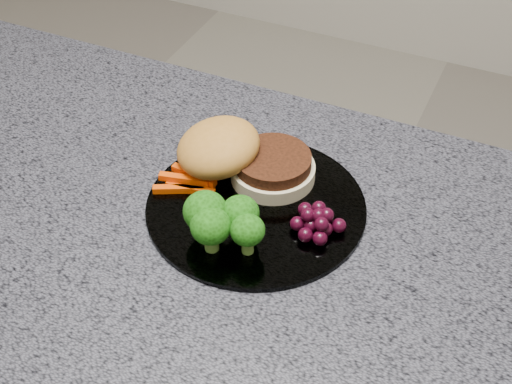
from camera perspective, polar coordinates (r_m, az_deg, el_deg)
countertop at (r=0.84m, az=-5.84°, el=-3.67°), size 1.20×0.60×0.04m
plate at (r=0.84m, az=-0.00°, el=-1.17°), size 0.26×0.26×0.01m
burger at (r=0.87m, az=-1.48°, el=2.78°), size 0.20×0.15×0.06m
carrot_sticks at (r=0.86m, az=-5.50°, el=0.76°), size 0.07×0.05×0.02m
broccoli at (r=0.77m, az=-2.78°, el=-2.21°), size 0.10×0.08×0.06m
grape_bunch at (r=0.80m, az=4.85°, el=-2.35°), size 0.06×0.06×0.03m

